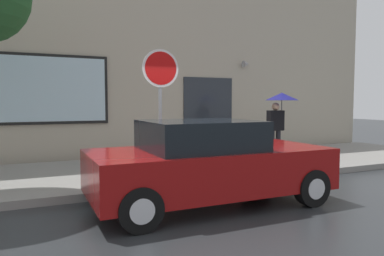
# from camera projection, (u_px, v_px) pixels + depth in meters

# --- Properties ---
(ground_plane) EXTENTS (60.00, 60.00, 0.00)m
(ground_plane) POSITION_uv_depth(u_px,v_px,m) (180.00, 207.00, 6.11)
(ground_plane) COLOR #282B2D
(sidewalk) EXTENTS (20.00, 4.00, 0.15)m
(sidewalk) POSITION_uv_depth(u_px,v_px,m) (133.00, 172.00, 8.83)
(sidewalk) COLOR gray
(sidewalk) RESTS_ON ground
(building_facade) EXTENTS (20.00, 0.67, 7.00)m
(building_facade) POSITION_uv_depth(u_px,v_px,m) (109.00, 45.00, 10.85)
(building_facade) COLOR #B2A893
(building_facade) RESTS_ON ground
(parked_car) EXTENTS (4.13, 1.92, 1.46)m
(parked_car) POSITION_uv_depth(u_px,v_px,m) (208.00, 163.00, 6.26)
(parked_car) COLOR maroon
(parked_car) RESTS_ON ground
(fire_hydrant) EXTENTS (0.30, 0.44, 0.78)m
(fire_hydrant) POSITION_uv_depth(u_px,v_px,m) (234.00, 152.00, 8.97)
(fire_hydrant) COLOR red
(fire_hydrant) RESTS_ON sidewalk
(pedestrian_with_umbrella) EXTENTS (0.95, 0.95, 1.90)m
(pedestrian_with_umbrella) POSITION_uv_depth(u_px,v_px,m) (280.00, 107.00, 10.39)
(pedestrian_with_umbrella) COLOR black
(pedestrian_with_umbrella) RESTS_ON sidewalk
(stop_sign) EXTENTS (0.76, 0.10, 2.68)m
(stop_sign) POSITION_uv_depth(u_px,v_px,m) (161.00, 89.00, 7.25)
(stop_sign) COLOR gray
(stop_sign) RESTS_ON sidewalk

